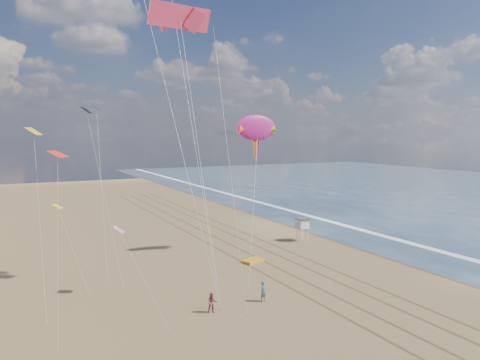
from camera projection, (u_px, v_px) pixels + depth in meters
name	position (u px, v px, depth m)	size (l,w,h in m)	color
ground	(438.00, 357.00, 30.82)	(260.00, 260.00, 0.00)	brown
wet_sand	(315.00, 225.00, 74.87)	(260.00, 260.00, 0.00)	#42301E
foam	(336.00, 223.00, 76.75)	(260.00, 260.00, 0.00)	white
tracks	(255.00, 251.00, 58.62)	(7.68, 120.00, 0.01)	brown
lifeguard_stand	(302.00, 224.00, 63.86)	(1.71, 1.71, 3.09)	white
grounded_kite	(253.00, 261.00, 53.64)	(2.50, 1.59, 0.28)	orange
show_kite	(256.00, 128.00, 56.65)	(5.92, 6.20, 19.48)	#B41B77
kite_flyer_a	(263.00, 291.00, 40.92)	(0.67, 0.44, 1.84)	slate
kite_flyer_b	(212.00, 303.00, 38.33)	(0.84, 0.65, 1.72)	#8D474B
small_kites	(103.00, 122.00, 44.25)	(17.15, 16.94, 19.11)	red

